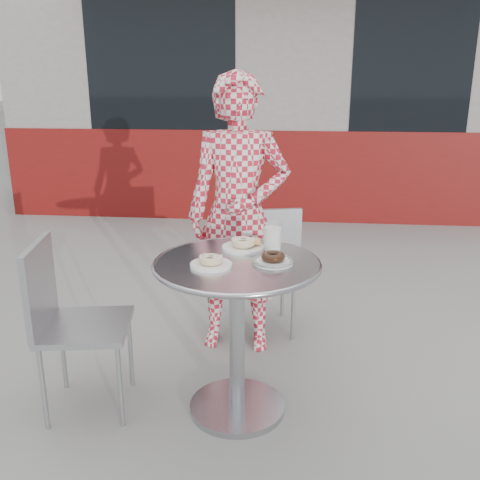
# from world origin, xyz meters

# --- Properties ---
(ground) EXTENTS (60.00, 60.00, 0.00)m
(ground) POSITION_xyz_m (0.00, 0.00, 0.00)
(ground) COLOR #989590
(ground) RESTS_ON ground
(storefront) EXTENTS (6.02, 4.55, 3.00)m
(storefront) POSITION_xyz_m (-0.00, 5.56, 1.49)
(storefront) COLOR gray
(storefront) RESTS_ON ground
(bistro_table) EXTENTS (0.77, 0.77, 0.77)m
(bistro_table) POSITION_xyz_m (-0.01, 0.03, 0.58)
(bistro_table) COLOR #BCBCC1
(bistro_table) RESTS_ON ground
(chair_far) EXTENTS (0.48, 0.48, 0.84)m
(chair_far) POSITION_xyz_m (0.05, 0.91, 0.26)
(chair_far) COLOR #9FA1A6
(chair_far) RESTS_ON ground
(chair_left) EXTENTS (0.47, 0.46, 0.85)m
(chair_left) POSITION_xyz_m (-0.75, -0.00, 0.26)
(chair_left) COLOR #9FA1A6
(chair_left) RESTS_ON ground
(seated_person) EXTENTS (0.59, 0.39, 1.60)m
(seated_person) POSITION_xyz_m (-0.08, 0.72, 0.80)
(seated_person) COLOR #B41B2E
(seated_person) RESTS_ON ground
(plate_far) EXTENTS (0.20, 0.20, 0.05)m
(plate_far) POSITION_xyz_m (0.00, 0.22, 0.79)
(plate_far) COLOR white
(plate_far) RESTS_ON bistro_table
(plate_near) EXTENTS (0.18, 0.18, 0.05)m
(plate_near) POSITION_xyz_m (-0.12, -0.04, 0.79)
(plate_near) COLOR white
(plate_near) RESTS_ON bistro_table
(plate_checker) EXTENTS (0.18, 0.18, 0.05)m
(plate_checker) POSITION_xyz_m (0.15, 0.03, 0.79)
(plate_checker) COLOR white
(plate_checker) RESTS_ON bistro_table
(milk_cup) EXTENTS (0.09, 0.09, 0.14)m
(milk_cup) POSITION_xyz_m (0.14, 0.21, 0.84)
(milk_cup) COLOR white
(milk_cup) RESTS_ON bistro_table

